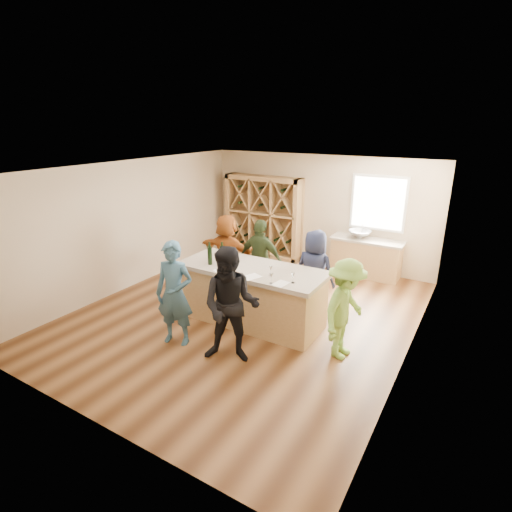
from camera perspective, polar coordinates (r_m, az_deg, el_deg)
The scene contains 32 objects.
floor at distance 7.95m, azimuth -1.37°, elevation -8.49°, with size 6.00×7.00×0.10m, color brown.
ceiling at distance 7.10m, azimuth -1.56°, elevation 12.77°, with size 6.00×7.00×0.10m, color white.
wall_back at distance 10.47m, azimuth 9.02°, elevation 6.50°, with size 6.00×0.10×2.80m, color #C5AF8F.
wall_front at distance 5.00m, azimuth -24.01°, elevation -9.10°, with size 6.00×0.10×2.80m, color #C5AF8F.
wall_left at distance 9.33m, azimuth -17.57°, elevation 4.33°, with size 0.10×7.00×2.80m, color #C5AF8F.
wall_right at distance 6.40m, azimuth 22.35°, elevation -2.77°, with size 0.10×7.00×2.80m, color #C5AF8F.
window_frame at distance 9.88m, azimuth 17.08°, elevation 7.24°, with size 1.30×0.06×1.30m, color white.
window_pane at distance 9.85m, azimuth 17.03°, elevation 7.21°, with size 1.18×0.01×1.18m, color white.
wine_rack at distance 10.93m, azimuth 1.05°, elevation 5.64°, with size 2.20×0.45×2.20m, color tan.
back_counter_base at distance 9.98m, azimuth 15.41°, elevation -0.36°, with size 1.60×0.58×0.86m, color tan.
back_counter_top at distance 9.85m, azimuth 15.64°, elevation 2.17°, with size 1.70×0.62×0.06m, color #A79A89.
sink at distance 9.86m, azimuth 14.59°, elevation 3.04°, with size 0.54×0.54×0.19m, color silver.
faucet at distance 10.02m, azimuth 14.92°, elevation 3.59°, with size 0.02×0.02×0.30m, color silver.
tasting_counter_base at distance 7.43m, azimuth -0.60°, elevation -5.81°, with size 2.60×1.00×1.00m, color tan.
tasting_counter_top at distance 7.22m, azimuth -0.61°, elevation -1.92°, with size 2.72×1.12×0.08m, color #A79A89.
wine_bottle_a at distance 7.45m, azimuth -6.65°, elevation 0.24°, with size 0.08×0.08×0.32m, color black.
wine_bottle_b at distance 7.35m, azimuth -6.60°, elevation 0.02°, with size 0.08×0.08×0.33m, color black.
wine_bottle_c at distance 7.37m, azimuth -4.85°, elevation 0.16°, with size 0.08×0.08×0.34m, color black.
wine_bottle_d at distance 7.19m, azimuth -4.27°, elevation -0.55°, with size 0.07×0.07×0.28m, color black.
wine_glass_a at distance 6.95m, azimuth -4.50°, elevation -1.69°, with size 0.07×0.07×0.18m, color white.
wine_glass_c at distance 6.48m, azimuth 2.19°, elevation -3.28°, with size 0.06×0.06×0.16m, color white.
wine_glass_d at distance 6.80m, azimuth 2.12°, elevation -2.19°, with size 0.06×0.06×0.16m, color white.
wine_glass_e at distance 6.53m, azimuth 5.30°, elevation -3.18°, with size 0.06×0.06×0.16m, color white.
tasting_menu_a at distance 7.10m, azimuth -4.78°, elevation -2.01°, with size 0.22×0.29×0.00m, color white.
tasting_menu_b at distance 6.78m, azimuth -0.66°, elevation -2.99°, with size 0.23×0.31×0.00m, color white.
tasting_menu_c at distance 6.51m, azimuth 3.54°, elevation -3.96°, with size 0.20×0.28×0.00m, color white.
person_near_left at distance 6.73m, azimuth -11.56°, elevation -5.30°, with size 0.65×0.48×1.79m, color #335972.
person_near_right at distance 6.11m, azimuth -3.59°, elevation -7.14°, with size 0.90×0.50×1.86m, color black.
person_server at distance 6.39m, azimuth 12.62°, elevation -7.46°, with size 1.06×0.49×1.64m, color #8CC64C.
person_far_mid at distance 8.25m, azimuth 0.68°, elevation -0.58°, with size 1.00×0.51×1.71m, color #263319.
person_far_right at distance 7.82m, azimuth 8.33°, elevation -2.16°, with size 0.80×0.52×1.65m, color #191E38.
person_far_left at distance 8.83m, azimuth -4.11°, elevation 0.61°, with size 1.56×0.56×1.69m, color #994C19.
Camera 1 is at (3.78, -5.96, 3.61)m, focal length 28.00 mm.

